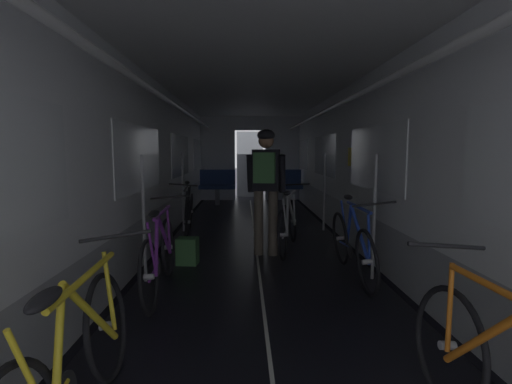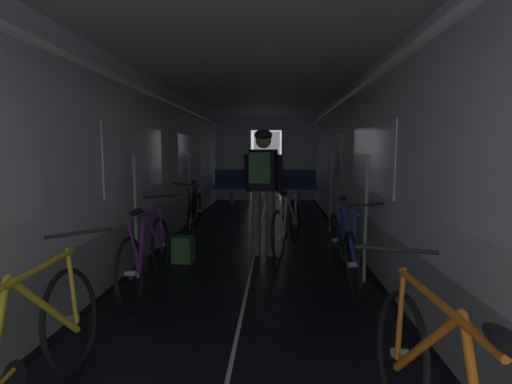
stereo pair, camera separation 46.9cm
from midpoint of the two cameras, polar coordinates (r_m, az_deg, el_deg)
train_car_shell at (r=5.53m, az=-2.48°, el=8.99°), size 3.14×12.34×2.57m
bench_seat_far_left at (r=10.08m, az=-7.29°, el=1.27°), size 0.98×0.51×0.95m
bench_seat_far_right at (r=10.07m, az=2.97°, el=1.31°), size 0.98×0.51×0.95m
bicycle_purple at (r=3.99m, az=-17.89°, el=-9.31°), size 0.44×1.69×0.95m
bicycle_yellow at (r=2.32m, az=-31.87°, el=-21.73°), size 0.44×1.69×0.96m
bicycle_black at (r=6.48m, az=-12.32°, el=-3.23°), size 0.44×1.69×0.95m
bicycle_blue at (r=4.34m, az=11.57°, el=-7.89°), size 0.44×1.69×0.95m
person_cyclist_aisle at (r=5.04m, az=-1.16°, el=2.13°), size 0.56×0.43×1.73m
bicycle_silver_in_aisle at (r=5.40m, az=2.53°, el=-4.97°), size 0.64×1.65×0.95m
backpack_on_floor at (r=4.90m, az=-13.21°, el=-8.84°), size 0.28×0.23×0.34m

